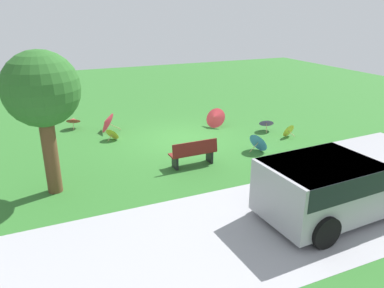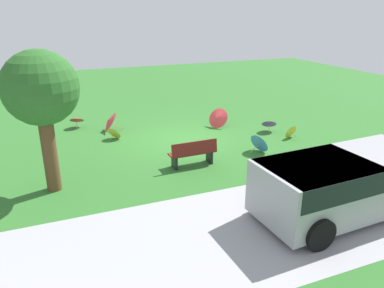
{
  "view_description": "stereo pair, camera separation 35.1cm",
  "coord_description": "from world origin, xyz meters",
  "px_view_note": "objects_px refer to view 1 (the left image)",
  "views": [
    {
      "loc": [
        5.31,
        12.98,
        4.98
      ],
      "look_at": [
        0.55,
        2.14,
        0.6
      ],
      "focal_mm": 34.46,
      "sensor_mm": 36.0,
      "label": 1
    },
    {
      "loc": [
        4.99,
        13.12,
        4.98
      ],
      "look_at": [
        0.55,
        2.14,
        0.6
      ],
      "focal_mm": 34.46,
      "sensor_mm": 36.0,
      "label": 2
    }
  ],
  "objects_px": {
    "parasol_yellow_0": "(288,130)",
    "van_dark": "(342,180)",
    "parasol_red_2": "(215,117)",
    "parasol_yellow_2": "(113,134)",
    "park_bench": "(194,153)",
    "parasol_red_1": "(73,120)",
    "parasol_red_0": "(106,122)",
    "parasol_blue_0": "(259,142)",
    "parasol_purple_0": "(266,122)",
    "shade_tree": "(42,92)"
  },
  "relations": [
    {
      "from": "shade_tree",
      "to": "parasol_red_0",
      "type": "distance_m",
      "value": 6.02
    },
    {
      "from": "van_dark",
      "to": "parasol_red_1",
      "type": "relative_size",
      "value": 6.41
    },
    {
      "from": "van_dark",
      "to": "park_bench",
      "type": "distance_m",
      "value": 4.8
    },
    {
      "from": "van_dark",
      "to": "parasol_red_2",
      "type": "distance_m",
      "value": 7.83
    },
    {
      "from": "park_bench",
      "to": "parasol_red_0",
      "type": "height_order",
      "value": "park_bench"
    },
    {
      "from": "parasol_blue_0",
      "to": "parasol_purple_0",
      "type": "distance_m",
      "value": 2.52
    },
    {
      "from": "park_bench",
      "to": "parasol_blue_0",
      "type": "bearing_deg",
      "value": -174.53
    },
    {
      "from": "shade_tree",
      "to": "parasol_red_2",
      "type": "relative_size",
      "value": 3.64
    },
    {
      "from": "parasol_red_0",
      "to": "parasol_red_2",
      "type": "xyz_separation_m",
      "value": [
        -4.55,
        1.25,
        0.01
      ]
    },
    {
      "from": "parasol_yellow_2",
      "to": "parasol_red_2",
      "type": "bearing_deg",
      "value": 178.63
    },
    {
      "from": "shade_tree",
      "to": "park_bench",
      "type": "bearing_deg",
      "value": -179.19
    },
    {
      "from": "parasol_purple_0",
      "to": "parasol_red_2",
      "type": "bearing_deg",
      "value": -38.12
    },
    {
      "from": "parasol_blue_0",
      "to": "parasol_yellow_2",
      "type": "height_order",
      "value": "parasol_blue_0"
    },
    {
      "from": "van_dark",
      "to": "parasol_red_0",
      "type": "xyz_separation_m",
      "value": [
        4.15,
        -9.06,
        -0.49
      ]
    },
    {
      "from": "park_bench",
      "to": "parasol_red_1",
      "type": "bearing_deg",
      "value": -61.57
    },
    {
      "from": "parasol_blue_0",
      "to": "parasol_red_2",
      "type": "height_order",
      "value": "parasol_red_2"
    },
    {
      "from": "van_dark",
      "to": "parasol_yellow_2",
      "type": "bearing_deg",
      "value": -62.5
    },
    {
      "from": "parasol_red_2",
      "to": "van_dark",
      "type": "bearing_deg",
      "value": 87.08
    },
    {
      "from": "parasol_yellow_0",
      "to": "parasol_yellow_2",
      "type": "height_order",
      "value": "parasol_yellow_0"
    },
    {
      "from": "parasol_yellow_0",
      "to": "van_dark",
      "type": "bearing_deg",
      "value": 64.96
    },
    {
      "from": "park_bench",
      "to": "parasol_red_2",
      "type": "bearing_deg",
      "value": -126.18
    },
    {
      "from": "parasol_red_0",
      "to": "parasol_purple_0",
      "type": "relative_size",
      "value": 1.22
    },
    {
      "from": "parasol_blue_0",
      "to": "parasol_red_1",
      "type": "bearing_deg",
      "value": -43.31
    },
    {
      "from": "park_bench",
      "to": "parasol_purple_0",
      "type": "xyz_separation_m",
      "value": [
        -4.39,
        -2.19,
        -0.08
      ]
    },
    {
      "from": "park_bench",
      "to": "parasol_blue_0",
      "type": "xyz_separation_m",
      "value": [
        -2.75,
        -0.26,
        -0.1
      ]
    },
    {
      "from": "shade_tree",
      "to": "van_dark",
      "type": "bearing_deg",
      "value": 147.77
    },
    {
      "from": "park_bench",
      "to": "parasol_red_2",
      "type": "relative_size",
      "value": 1.46
    },
    {
      "from": "parasol_yellow_0",
      "to": "parasol_red_1",
      "type": "height_order",
      "value": "parasol_red_1"
    },
    {
      "from": "parasol_red_2",
      "to": "parasol_red_0",
      "type": "bearing_deg",
      "value": -15.36
    },
    {
      "from": "parasol_blue_0",
      "to": "parasol_red_2",
      "type": "xyz_separation_m",
      "value": [
        0.14,
        -3.31,
        0.07
      ]
    },
    {
      "from": "parasol_red_0",
      "to": "parasol_yellow_0",
      "type": "bearing_deg",
      "value": 151.22
    },
    {
      "from": "parasol_yellow_0",
      "to": "park_bench",
      "type": "bearing_deg",
      "value": 13.8
    },
    {
      "from": "shade_tree",
      "to": "parasol_blue_0",
      "type": "distance_m",
      "value": 7.6
    },
    {
      "from": "parasol_yellow_0",
      "to": "parasol_purple_0",
      "type": "distance_m",
      "value": 1.09
    },
    {
      "from": "park_bench",
      "to": "parasol_yellow_2",
      "type": "bearing_deg",
      "value": -62.67
    },
    {
      "from": "park_bench",
      "to": "shade_tree",
      "type": "xyz_separation_m",
      "value": [
        4.4,
        0.06,
        2.45
      ]
    },
    {
      "from": "parasol_blue_0",
      "to": "parasol_purple_0",
      "type": "bearing_deg",
      "value": -130.38
    },
    {
      "from": "parasol_purple_0",
      "to": "parasol_yellow_2",
      "type": "relative_size",
      "value": 1.19
    },
    {
      "from": "parasol_red_0",
      "to": "parasol_yellow_2",
      "type": "xyz_separation_m",
      "value": [
        -0.02,
        1.14,
        -0.16
      ]
    },
    {
      "from": "parasol_red_2",
      "to": "parasol_purple_0",
      "type": "relative_size",
      "value": 1.37
    },
    {
      "from": "parasol_red_1",
      "to": "parasol_yellow_2",
      "type": "relative_size",
      "value": 1.08
    },
    {
      "from": "parasol_red_0",
      "to": "parasol_yellow_2",
      "type": "bearing_deg",
      "value": 91.21
    },
    {
      "from": "parasol_yellow_0",
      "to": "parasol_yellow_2",
      "type": "bearing_deg",
      "value": -20.78
    },
    {
      "from": "parasol_red_1",
      "to": "van_dark",
      "type": "bearing_deg",
      "value": 118.11
    },
    {
      "from": "park_bench",
      "to": "shade_tree",
      "type": "bearing_deg",
      "value": 0.81
    },
    {
      "from": "parasol_red_0",
      "to": "parasol_red_1",
      "type": "bearing_deg",
      "value": -39.44
    },
    {
      "from": "parasol_blue_0",
      "to": "parasol_red_1",
      "type": "relative_size",
      "value": 1.18
    },
    {
      "from": "parasol_blue_0",
      "to": "parasol_yellow_0",
      "type": "distance_m",
      "value": 2.18
    },
    {
      "from": "shade_tree",
      "to": "parasol_purple_0",
      "type": "distance_m",
      "value": 9.42
    },
    {
      "from": "parasol_red_0",
      "to": "parasol_purple_0",
      "type": "distance_m",
      "value": 6.85
    }
  ]
}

